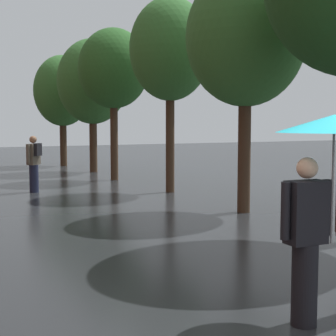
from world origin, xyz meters
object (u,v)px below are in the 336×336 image
(street_tree_4, at_px, (93,82))
(couple_under_umbrella, at_px, (333,183))
(street_tree_2, at_px, (170,50))
(street_tree_3, at_px, (113,69))
(street_tree_1, at_px, (246,38))
(street_tree_5, at_px, (62,91))
(pedestrian_walking_midground, at_px, (34,162))

(street_tree_4, xyz_separation_m, couple_under_umbrella, (-2.87, -16.26, -2.23))
(street_tree_2, distance_m, street_tree_3, 3.74)
(street_tree_3, relative_size, couple_under_umbrella, 2.50)
(street_tree_2, bearing_deg, street_tree_1, -90.17)
(street_tree_4, relative_size, street_tree_5, 1.05)
(couple_under_umbrella, height_order, pedestrian_walking_midground, couple_under_umbrella)
(couple_under_umbrella, relative_size, pedestrian_walking_midground, 1.29)
(street_tree_3, bearing_deg, street_tree_5, 90.27)
(street_tree_3, bearing_deg, street_tree_2, -85.02)
(street_tree_5, bearing_deg, street_tree_4, -84.99)
(street_tree_2, xyz_separation_m, street_tree_3, (-0.32, 3.72, -0.21))
(couple_under_umbrella, bearing_deg, street_tree_3, 78.83)
(street_tree_5, xyz_separation_m, pedestrian_walking_midground, (-3.19, -8.61, -2.59))
(street_tree_3, relative_size, street_tree_5, 1.03)
(street_tree_4, height_order, pedestrian_walking_midground, street_tree_4)
(street_tree_3, bearing_deg, pedestrian_walking_midground, -148.36)
(street_tree_4, distance_m, couple_under_umbrella, 16.66)
(street_tree_2, distance_m, street_tree_4, 6.87)
(street_tree_2, xyz_separation_m, couple_under_umbrella, (-2.91, -9.41, -2.65))
(street_tree_3, height_order, pedestrian_walking_midground, street_tree_3)
(street_tree_2, relative_size, street_tree_3, 1.06)
(street_tree_1, relative_size, street_tree_5, 1.06)
(street_tree_4, distance_m, street_tree_5, 3.50)
(street_tree_3, bearing_deg, couple_under_umbrella, -101.17)
(street_tree_2, relative_size, couple_under_umbrella, 2.64)
(street_tree_1, bearing_deg, street_tree_4, 90.21)
(street_tree_2, relative_size, street_tree_5, 1.09)
(street_tree_2, relative_size, street_tree_4, 1.03)
(street_tree_5, height_order, couple_under_umbrella, street_tree_5)
(street_tree_3, height_order, street_tree_4, street_tree_4)
(couple_under_umbrella, distance_m, pedestrian_walking_midground, 11.17)
(street_tree_1, bearing_deg, pedestrian_walking_midground, 123.01)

